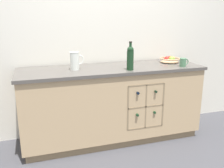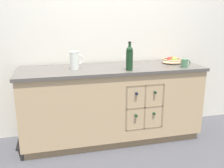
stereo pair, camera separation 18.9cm
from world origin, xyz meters
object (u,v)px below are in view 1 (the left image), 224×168
Objects in this scene: standing_wine_bottle at (130,57)px; fruit_bowl at (170,59)px; white_pitcher at (75,60)px; ceramic_mug at (183,62)px.

fruit_bowl is at bearing 22.44° from standing_wine_bottle.
white_pitcher is (-1.23, -0.07, 0.06)m from fruit_bowl.
white_pitcher is 1.26m from ceramic_mug.
ceramic_mug is 0.37× the size of standing_wine_bottle.
white_pitcher reaches higher than fruit_bowl.
fruit_bowl is 1.28× the size of white_pitcher.
standing_wine_bottle is at bearing -157.56° from fruit_bowl.
white_pitcher is 1.73× the size of ceramic_mug.
fruit_bowl is 2.21× the size of ceramic_mug.
white_pitcher reaches higher than ceramic_mug.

